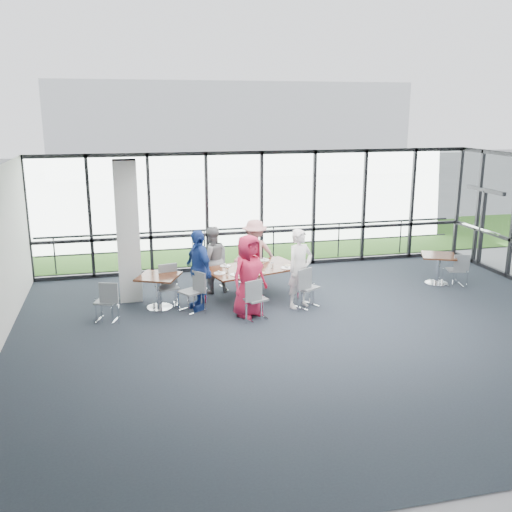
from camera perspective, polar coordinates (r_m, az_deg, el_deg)
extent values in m
cube|color=#222730|center=(11.37, 6.71, -7.72)|extent=(12.00, 10.00, 0.02)
cube|color=white|center=(10.59, 7.22, 8.57)|extent=(12.00, 10.00, 0.04)
cube|color=silver|center=(6.68, 22.20, -10.26)|extent=(12.00, 0.10, 3.20)
cube|color=white|center=(15.55, 0.55, 4.61)|extent=(12.00, 0.10, 3.20)
cube|color=black|center=(17.03, 21.65, 2.57)|extent=(0.12, 1.60, 2.10)
cube|color=silver|center=(13.13, -12.70, 2.40)|extent=(0.50, 0.50, 3.20)
cube|color=slate|center=(20.65, -2.82, 2.50)|extent=(80.00, 70.00, 0.02)
cube|color=#2F5D1B|center=(18.73, -1.68, 1.35)|extent=(80.00, 5.00, 0.01)
cube|color=silver|center=(42.58, -3.12, 12.78)|extent=(24.00, 10.00, 6.00)
cylinder|color=#2D2D33|center=(16.34, 0.04, 1.16)|extent=(12.00, 0.06, 0.06)
cube|color=#39180D|center=(13.05, -0.31, -1.25)|extent=(2.40, 1.75, 0.04)
cylinder|color=silver|center=(13.15, -0.31, -2.82)|extent=(0.12, 0.12, 0.71)
cylinder|color=silver|center=(13.26, -0.30, -4.23)|extent=(0.56, 0.56, 0.03)
cube|color=#39180D|center=(12.61, -9.74, -2.03)|extent=(1.11, 1.11, 0.04)
cylinder|color=silver|center=(12.72, -9.66, -3.65)|extent=(0.12, 0.12, 0.71)
cube|color=#39180D|center=(14.89, 17.80, 0.03)|extent=(1.06, 1.06, 0.04)
cylinder|color=silver|center=(14.98, 17.69, -1.36)|extent=(0.12, 0.12, 0.71)
imported|color=#BF1D40|center=(11.95, -0.74, -1.99)|extent=(1.02, 0.91, 1.76)
imported|color=white|center=(12.52, 4.41, -1.27)|extent=(0.77, 0.67, 1.76)
imported|color=slate|center=(13.54, -4.46, -0.38)|extent=(0.86, 0.62, 1.61)
imported|color=tan|center=(14.02, -0.13, 0.30)|extent=(1.10, 0.60, 1.66)
imported|color=navy|center=(12.45, -5.78, -1.36)|extent=(0.87, 1.16, 1.77)
cylinder|color=white|center=(12.47, -1.99, -1.88)|extent=(0.27, 0.27, 0.01)
cylinder|color=white|center=(13.00, 3.07, -1.20)|extent=(0.26, 0.26, 0.01)
cylinder|color=white|center=(13.18, -3.09, -0.98)|extent=(0.25, 0.25, 0.01)
cylinder|color=white|center=(13.65, 0.86, -0.41)|extent=(0.24, 0.24, 0.01)
cylinder|color=white|center=(12.60, -3.67, -1.73)|extent=(0.26, 0.26, 0.01)
cylinder|color=white|center=(12.72, -0.90, -1.28)|extent=(0.06, 0.06, 0.13)
cylinder|color=white|center=(12.97, 1.62, -0.97)|extent=(0.07, 0.07, 0.13)
cylinder|color=white|center=(13.28, -0.54, -0.58)|extent=(0.07, 0.07, 0.13)
cylinder|color=white|center=(12.60, -2.91, -1.45)|extent=(0.07, 0.07, 0.13)
cube|color=beige|center=(12.60, 0.17, -1.73)|extent=(0.39, 0.39, 0.00)
cube|color=beige|center=(13.25, 3.49, -0.93)|extent=(0.32, 0.23, 0.00)
cube|color=beige|center=(13.51, -0.49, -0.60)|extent=(0.35, 0.34, 0.00)
cube|color=black|center=(13.08, -0.03, -1.02)|extent=(0.10, 0.07, 0.04)
cylinder|color=maroon|center=(13.10, -0.49, -0.69)|extent=(0.06, 0.06, 0.18)
cylinder|color=#25732A|center=(13.09, 0.30, -0.66)|extent=(0.05, 0.05, 0.20)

